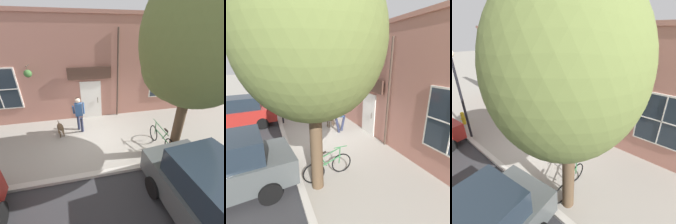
# 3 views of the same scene
# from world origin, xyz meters

# --- Properties ---
(ground_plane) EXTENTS (90.00, 90.00, 0.00)m
(ground_plane) POSITION_xyz_m (0.00, 0.00, 0.00)
(ground_plane) COLOR gray
(storefront_facade) EXTENTS (0.95, 18.00, 5.26)m
(storefront_facade) POSITION_xyz_m (-2.34, -0.00, 2.63)
(storefront_facade) COLOR #B27566
(storefront_facade) RESTS_ON ground_plane
(pedestrian_walking) EXTENTS (0.69, 0.54, 1.78)m
(pedestrian_walking) POSITION_xyz_m (-0.86, -0.66, 1.08)
(pedestrian_walking) COLOR #282D47
(pedestrian_walking) RESTS_ON ground_plane
(dog_on_leash) EXTENTS (0.97, 0.43, 0.68)m
(dog_on_leash) POSITION_xyz_m (-0.61, -1.56, 0.45)
(dog_on_leash) COLOR brown
(dog_on_leash) RESTS_ON ground_plane
(street_tree_by_curb) EXTENTS (3.69, 3.33, 6.21)m
(street_tree_by_curb) POSITION_xyz_m (1.47, 2.87, 4.00)
(street_tree_by_curb) COLOR brown
(street_tree_by_curb) RESTS_ON ground_plane
(leaning_bicycle) EXTENTS (1.73, 0.25, 1.01)m
(leaning_bicycle) POSITION_xyz_m (1.03, 2.65, 0.38)
(leaning_bicycle) COLOR black
(leaning_bicycle) RESTS_ON ground_plane
(parked_car_nearest_curb) EXTENTS (4.46, 2.26, 1.75)m
(parked_car_nearest_curb) POSITION_xyz_m (4.31, -3.46, 0.88)
(parked_car_nearest_curb) COLOR maroon
(parked_car_nearest_curb) RESTS_ON ground_plane
(street_lamp) EXTENTS (0.32, 0.32, 4.25)m
(street_lamp) POSITION_xyz_m (1.79, -3.27, 2.83)
(street_lamp) COLOR black
(street_lamp) RESTS_ON ground_plane
(fire_hydrant) EXTENTS (0.34, 0.20, 0.77)m
(fire_hydrant) POSITION_xyz_m (1.47, -4.93, 0.40)
(fire_hydrant) COLOR gold
(fire_hydrant) RESTS_ON ground_plane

